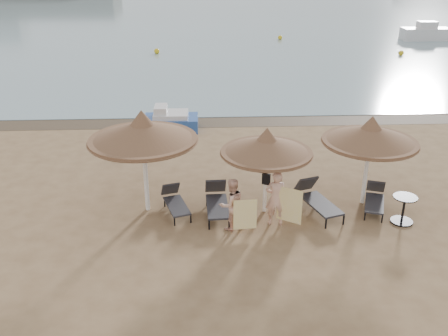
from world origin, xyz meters
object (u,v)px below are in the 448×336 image
Objects in this scene: palapa_center at (267,146)px; person_left at (232,200)px; lounger_far_left at (175,201)px; palapa_right at (371,135)px; pedal_boat at (170,121)px; side_table at (403,210)px; palapa_left at (143,132)px; lounger_near_left at (217,200)px; lounger_near_right at (316,198)px; person_right at (276,194)px; lounger_far_right at (375,198)px.

palapa_center is 1.51× the size of person_left.
person_left reaches higher than lounger_far_left.
palapa_right is (3.12, 0.39, 0.14)m from palapa_center.
palapa_center is at bearing -172.82° from palapa_right.
pedal_boat is at bearing 131.78° from palapa_right.
person_left is at bearing -178.67° from side_table.
palapa_left is 7.51m from pedal_boat.
pedal_boat is at bearing 77.01° from lounger_far_left.
palapa_left is 3.00m from lounger_near_left.
person_left reaches higher than lounger_near_right.
person_left is (2.48, -1.23, -1.62)m from palapa_left.
palapa_center is 1.31× the size of lounger_near_right.
lounger_far_left is 3.12m from person_right.
lounger_far_left is at bearing -161.93° from lounger_far_right.
palapa_right reaches higher than pedal_boat.
lounger_near_left is 2.31× the size of side_table.
palapa_right reaches higher than lounger_near_right.
lounger_near_right is 2.48× the size of side_table.
lounger_near_left is 1.17m from person_left.
lounger_far_left is at bearing 176.55° from palapa_center.
lounger_near_right is (3.00, -0.03, 0.01)m from lounger_near_left.
person_left is at bearing -75.25° from pedal_boat.
palapa_center reaches higher than person_left.
lounger_near_left is at bearing -160.61° from lounger_far_right.
side_table is at bearing -12.20° from palapa_center.
person_left is at bearing -70.58° from lounger_near_left.
lounger_far_right is at bearing -1.93° from palapa_left.
palapa_left is 1.66× the size of person_right.
pedal_boat reaches higher than lounger_near_right.
palapa_center is 3.83m from lounger_far_right.
side_table is (0.53, -0.88, 0.06)m from lounger_far_right.
lounger_far_left is at bearing 171.32° from side_table.
lounger_near_left is 3.00m from lounger_near_right.
palapa_right is 4.95m from lounger_near_left.
lounger_near_right is (1.56, -0.01, -1.73)m from palapa_center.
palapa_right is 1.50× the size of lounger_near_left.
palapa_right is at bearing 2.96° from lounger_near_left.
lounger_far_right is at bearing -18.08° from lounger_far_left.
person_right is at bearing -74.59° from palapa_center.
palapa_right is 3.39m from person_right.
person_right reaches higher than person_left.
pedal_boat is at bearing 101.66° from lounger_near_left.
palapa_right is 1.98m from lounger_far_right.
person_right is (-1.35, -0.75, 0.57)m from lounger_near_right.
lounger_near_left is 4.81m from lounger_far_right.
palapa_center is 8.30m from pedal_boat.
lounger_far_left is (-2.70, 0.16, -1.80)m from palapa_center.
pedal_boat is at bearing 113.17° from palapa_center.
lounger_near_right is (5.10, -0.28, -2.12)m from palapa_left.
person_left is (-4.97, -0.11, 0.50)m from side_table.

